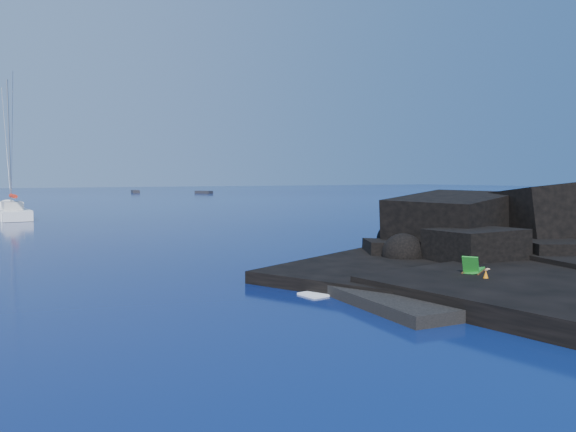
# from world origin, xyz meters

# --- Properties ---
(ground) EXTENTS (400.00, 400.00, 0.00)m
(ground) POSITION_xyz_m (0.00, 0.00, 0.00)
(ground) COLOR #03032F
(ground) RESTS_ON ground
(headland) EXTENTS (24.00, 24.00, 3.60)m
(headland) POSITION_xyz_m (13.00, 3.00, 0.00)
(headland) COLOR black
(headland) RESTS_ON ground
(beach) EXTENTS (9.08, 6.86, 0.70)m
(beach) POSITION_xyz_m (4.50, 0.50, 0.00)
(beach) COLOR black
(beach) RESTS_ON ground
(surf_foam) EXTENTS (10.00, 8.00, 0.06)m
(surf_foam) POSITION_xyz_m (5.00, 5.00, 0.00)
(surf_foam) COLOR white
(surf_foam) RESTS_ON ground
(sailboat) EXTENTS (2.66, 12.19, 12.75)m
(sailboat) POSITION_xyz_m (-4.95, 44.86, 0.00)
(sailboat) COLOR white
(sailboat) RESTS_ON ground
(deck_chair) EXTENTS (1.53, 1.23, 0.97)m
(deck_chair) POSITION_xyz_m (5.25, 0.68, 0.83)
(deck_chair) COLOR #1B7B22
(deck_chair) RESTS_ON beach
(towel) EXTENTS (2.30, 1.33, 0.06)m
(towel) POSITION_xyz_m (5.55, 0.83, 0.38)
(towel) COLOR white
(towel) RESTS_ON beach
(sunbather) EXTENTS (2.03, 0.76, 0.26)m
(sunbather) POSITION_xyz_m (5.55, 0.83, 0.54)
(sunbather) COLOR tan
(sunbather) RESTS_ON towel
(marker_cone) EXTENTS (0.39, 0.39, 0.52)m
(marker_cone) POSITION_xyz_m (4.55, -0.37, 0.61)
(marker_cone) COLOR orange
(marker_cone) RESTS_ON beach
(distant_boat_a) EXTENTS (2.35, 5.18, 0.67)m
(distant_boat_a) POSITION_xyz_m (28.41, 121.61, 0.00)
(distant_boat_a) COLOR #232227
(distant_boat_a) RESTS_ON ground
(distant_boat_b) EXTENTS (3.00, 4.86, 0.62)m
(distant_boat_b) POSITION_xyz_m (40.50, 108.50, 0.00)
(distant_boat_b) COLOR black
(distant_boat_b) RESTS_ON ground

